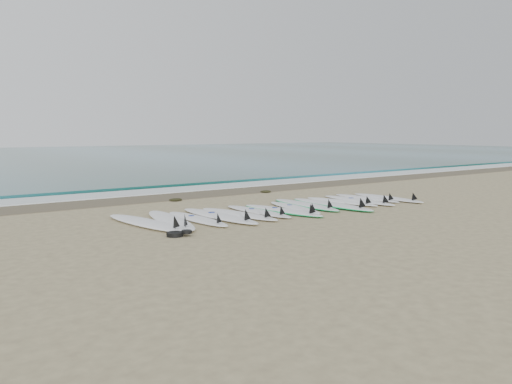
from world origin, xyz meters
TOP-DOWN VIEW (x-y plane):
  - ground at (0.00, 0.00)m, footprint 120.00×120.00m
  - ocean at (0.00, 32.50)m, footprint 120.00×55.00m
  - wet_sand_band at (0.00, 4.10)m, footprint 120.00×1.80m
  - foam_band at (0.00, 5.50)m, footprint 120.00×1.40m
  - wave_crest at (0.00, 7.00)m, footprint 120.00×1.00m
  - surfboard_0 at (-3.70, 0.06)m, footprint 1.03×2.96m
  - surfboard_1 at (-3.15, 0.10)m, footprint 1.03×2.89m
  - surfboard_2 at (-2.57, -0.07)m, footprint 0.57×2.41m
  - surfboard_3 at (-1.99, -0.07)m, footprint 0.78×2.84m
  - surfboard_4 at (-1.46, -0.10)m, footprint 0.94×2.59m
  - surfboard_5 at (-0.85, -0.03)m, footprint 0.62×2.43m
  - surfboard_6 at (-0.27, -0.24)m, footprint 0.99×2.64m
  - surfboard_7 at (0.28, -0.06)m, footprint 0.82×2.36m
  - surfboard_8 at (0.83, 0.14)m, footprint 0.78×2.66m
  - surfboard_9 at (1.41, -0.24)m, footprint 0.75×2.92m
  - surfboard_10 at (2.07, 0.01)m, footprint 0.84×2.42m
  - surfboard_11 at (2.62, -0.12)m, footprint 0.60×2.58m
  - surfboard_12 at (3.19, 0.09)m, footprint 0.62×2.34m
  - surfboard_13 at (3.72, -0.26)m, footprint 0.53×2.53m
  - seaweed_near at (-1.48, 3.17)m, footprint 0.39×0.31m
  - seaweed_far at (1.81, 3.24)m, footprint 0.38×0.30m
  - leash_coil at (-3.70, -1.27)m, footprint 0.46×0.36m

SIDE VIEW (x-z plane):
  - ground at x=0.00m, z-range 0.00..0.00m
  - wet_sand_band at x=0.00m, z-range 0.00..0.01m
  - ocean at x=0.00m, z-range 0.00..0.03m
  - foam_band at x=0.00m, z-range 0.00..0.04m
  - seaweed_far at x=1.81m, z-range 0.00..0.07m
  - seaweed_near at x=-1.48m, z-range 0.00..0.08m
  - surfboard_6 at x=-0.27m, z-range -0.11..0.21m
  - leash_coil at x=-3.70m, z-range -0.01..0.10m
  - surfboard_8 at x=0.83m, z-range -0.12..0.22m
  - wave_crest at x=0.00m, z-range 0.00..0.10m
  - surfboard_12 at x=3.19m, z-range -0.10..0.20m
  - surfboard_7 at x=0.28m, z-range -0.10..0.20m
  - surfboard_10 at x=2.07m, z-range -0.10..0.20m
  - surfboard_2 at x=-2.57m, z-range -0.10..0.21m
  - surfboard_5 at x=-0.85m, z-range -0.10..0.21m
  - surfboard_9 at x=1.41m, z-range -0.13..0.24m
  - surfboard_13 at x=3.72m, z-range -0.11..0.22m
  - surfboard_4 at x=-1.46m, z-range -0.11..0.22m
  - surfboard_11 at x=2.62m, z-range -0.11..0.22m
  - surfboard_3 at x=-1.99m, z-range -0.12..0.24m
  - surfboard_1 at x=-3.15m, z-range -0.12..0.24m
  - surfboard_0 at x=-3.70m, z-range -0.12..0.25m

